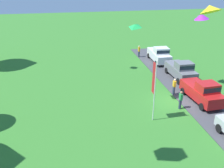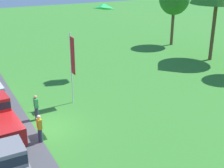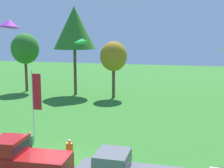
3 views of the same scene
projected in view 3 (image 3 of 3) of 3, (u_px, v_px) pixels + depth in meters
name	position (u px, v px, depth m)	size (l,w,h in m)	color
ground_plane	(52.00, 161.00, 18.87)	(120.00, 120.00, 0.00)	#337528
car_pickup_by_flagpole	(20.00, 159.00, 16.44)	(5.11, 2.29, 2.14)	red
person_watching_sky	(70.00, 153.00, 17.82)	(0.36, 0.24, 1.71)	#2D334C
person_on_lawn	(30.00, 145.00, 19.11)	(0.36, 0.24, 1.71)	#2D334C
tree_far_right	(25.00, 49.00, 40.78)	(3.63, 3.63, 7.67)	brown
tree_center_back	(74.00, 28.00, 38.01)	(5.16, 5.16, 10.90)	brown
tree_left_of_center	(114.00, 57.00, 36.77)	(3.18, 3.18, 6.72)	brown
flag_banner	(36.00, 97.00, 21.90)	(0.71, 0.08, 5.14)	silver
kite_delta_over_trees	(10.00, 23.00, 17.51)	(1.11, 1.11, 0.45)	purple
kite_diamond_near_flag	(82.00, 41.00, 21.27)	(0.92, 0.90, 0.28)	green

